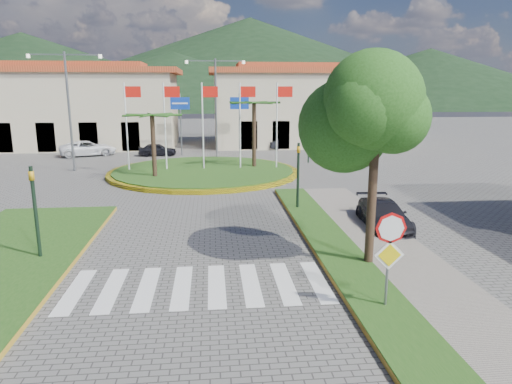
{
  "coord_description": "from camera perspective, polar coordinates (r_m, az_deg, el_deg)",
  "views": [
    {
      "loc": [
        0.53,
        -8.42,
        5.61
      ],
      "look_at": [
        2.15,
        8.0,
        1.86
      ],
      "focal_mm": 32.0,
      "sensor_mm": 36.0,
      "label": 1
    }
  ],
  "objects": [
    {
      "name": "car_dark_b",
      "position": [
        43.57,
        3.45,
        6.09
      ],
      "size": [
        3.43,
        2.16,
        1.07
      ],
      "primitive_type": "imported",
      "rotation": [
        0.0,
        0.0,
        1.91
      ],
      "color": "black",
      "rests_on": "ground"
    },
    {
      "name": "building_left",
      "position": [
        48.67,
        -23.36,
        9.77
      ],
      "size": [
        23.32,
        9.54,
        8.05
      ],
      "color": "beige",
      "rests_on": "ground"
    },
    {
      "name": "verge_right",
      "position": [
        12.54,
        15.36,
        -13.79
      ],
      "size": [
        1.6,
        28.0,
        0.18
      ],
      "primitive_type": "cube",
      "color": "#1F4B15",
      "rests_on": "ground"
    },
    {
      "name": "white_van",
      "position": [
        41.58,
        -20.26,
        5.15
      ],
      "size": [
        5.07,
        3.6,
        1.28
      ],
      "primitive_type": "imported",
      "rotation": [
        0.0,
        0.0,
        1.93
      ],
      "color": "white",
      "rests_on": "ground"
    },
    {
      "name": "direction_sign_west",
      "position": [
        39.53,
        -9.43,
        9.62
      ],
      "size": [
        1.6,
        0.14,
        5.2
      ],
      "color": "slate",
      "rests_on": "ground"
    },
    {
      "name": "traffic_light_far",
      "position": [
        35.41,
        6.62,
        6.77
      ],
      "size": [
        0.18,
        0.15,
        3.2
      ],
      "color": "black",
      "rests_on": "ground"
    },
    {
      "name": "deciduous_tree",
      "position": [
        14.32,
        14.94,
        10.65
      ],
      "size": [
        3.6,
        3.6,
        6.8
      ],
      "color": "black",
      "rests_on": "ground"
    },
    {
      "name": "hill_far_mid",
      "position": [
        169.3,
        -0.76,
        15.98
      ],
      "size": [
        180.0,
        180.0,
        30.0
      ],
      "primitive_type": "cone",
      "color": "black",
      "rests_on": "ground"
    },
    {
      "name": "traffic_light_left",
      "position": [
        16.4,
        -25.93,
        -1.43
      ],
      "size": [
        0.15,
        0.18,
        3.2
      ],
      "color": "black",
      "rests_on": "ground"
    },
    {
      "name": "car_dark_a",
      "position": [
        39.93,
        -12.21,
        5.21
      ],
      "size": [
        3.18,
        1.36,
        1.07
      ],
      "primitive_type": "imported",
      "rotation": [
        0.0,
        0.0,
        1.6
      ],
      "color": "black",
      "rests_on": "ground"
    },
    {
      "name": "hill_far_west",
      "position": [
        158.56,
        -26.93,
        13.41
      ],
      "size": [
        140.0,
        140.0,
        22.0
      ],
      "primitive_type": "cone",
      "color": "black",
      "rests_on": "ground"
    },
    {
      "name": "street_lamp_west",
      "position": [
        33.81,
        -22.36,
        9.97
      ],
      "size": [
        4.8,
        0.16,
        8.0
      ],
      "color": "slate",
      "rests_on": "ground"
    },
    {
      "name": "street_lamp_centre",
      "position": [
        38.44,
        -5.03,
        11.09
      ],
      "size": [
        4.8,
        0.16,
        8.0
      ],
      "color": "slate",
      "rests_on": "ground"
    },
    {
      "name": "direction_sign_east",
      "position": [
        39.52,
        -2.08,
        9.78
      ],
      "size": [
        1.6,
        0.14,
        5.2
      ],
      "color": "slate",
      "rests_on": "ground"
    },
    {
      "name": "traffic_light_right",
      "position": [
        21.12,
        5.29,
        2.75
      ],
      "size": [
        0.15,
        0.18,
        3.2
      ],
      "color": "black",
      "rests_on": "ground"
    },
    {
      "name": "stop_sign",
      "position": [
        11.9,
        16.36,
        -6.45
      ],
      "size": [
        0.8,
        0.11,
        2.65
      ],
      "color": "slate",
      "rests_on": "ground"
    },
    {
      "name": "roundabout_island",
      "position": [
        30.91,
        -6.53,
        2.58
      ],
      "size": [
        12.7,
        12.7,
        6.0
      ],
      "color": "yellow",
      "rests_on": "ground"
    },
    {
      "name": "crosswalk",
      "position": [
        13.64,
        -7.51,
        -11.57
      ],
      "size": [
        8.0,
        3.0,
        0.01
      ],
      "primitive_type": "cube",
      "color": "silver",
      "rests_on": "ground"
    },
    {
      "name": "hill_far_east",
      "position": [
        159.4,
        20.78,
        13.21
      ],
      "size": [
        120.0,
        120.0,
        18.0
      ],
      "primitive_type": "cone",
      "color": "black",
      "rests_on": "ground"
    },
    {
      "name": "hill_near_back",
      "position": [
        138.84,
        -10.28,
        13.59
      ],
      "size": [
        110.0,
        110.0,
        16.0
      ],
      "primitive_type": "cone",
      "color": "black",
      "rests_on": "ground"
    },
    {
      "name": "sidewalk_right",
      "position": [
        13.01,
        20.44,
        -13.24
      ],
      "size": [
        4.0,
        28.0,
        0.15
      ],
      "primitive_type": "cube",
      "color": "gray",
      "rests_on": "ground"
    },
    {
      "name": "building_right",
      "position": [
        47.41,
        5.99,
        10.67
      ],
      "size": [
        19.08,
        9.54,
        8.05
      ],
      "color": "beige",
      "rests_on": "ground"
    },
    {
      "name": "ground",
      "position": [
        10.13,
        -8.23,
        -20.95
      ],
      "size": [
        160.0,
        160.0,
        0.0
      ],
      "primitive_type": "plane",
      "color": "#5F5C5A",
      "rests_on": "ground"
    },
    {
      "name": "car_side_right",
      "position": [
        19.39,
        15.67,
        -2.75
      ],
      "size": [
        1.83,
        4.0,
        1.13
      ],
      "primitive_type": "imported",
      "rotation": [
        0.0,
        0.0,
        -0.06
      ],
      "color": "black",
      "rests_on": "ground"
    }
  ]
}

